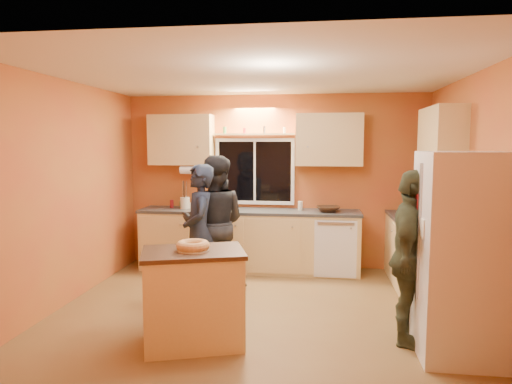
% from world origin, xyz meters
% --- Properties ---
extents(ground, '(4.50, 4.50, 0.00)m').
position_xyz_m(ground, '(0.00, 0.00, 0.00)').
color(ground, brown).
rests_on(ground, ground).
extents(room_shell, '(4.54, 4.04, 2.61)m').
position_xyz_m(room_shell, '(0.12, 0.41, 1.62)').
color(room_shell, '#AF712C').
rests_on(room_shell, ground).
extents(back_counter, '(4.23, 0.62, 0.90)m').
position_xyz_m(back_counter, '(0.01, 1.70, 0.45)').
color(back_counter, tan).
rests_on(back_counter, ground).
extents(right_counter, '(0.62, 1.84, 0.90)m').
position_xyz_m(right_counter, '(1.95, 0.50, 0.45)').
color(right_counter, tan).
rests_on(right_counter, ground).
extents(refrigerator, '(0.72, 0.70, 1.80)m').
position_xyz_m(refrigerator, '(1.89, -0.80, 0.90)').
color(refrigerator, silver).
rests_on(refrigerator, ground).
extents(island, '(1.07, 0.88, 0.89)m').
position_xyz_m(island, '(-0.49, -0.87, 0.45)').
color(island, tan).
rests_on(island, ground).
extents(bundt_pastry, '(0.31, 0.31, 0.09)m').
position_xyz_m(bundt_pastry, '(-0.49, -0.87, 0.94)').
color(bundt_pastry, tan).
rests_on(bundt_pastry, island).
extents(person_left, '(0.55, 0.68, 1.63)m').
position_xyz_m(person_left, '(-0.75, 0.34, 0.81)').
color(person_left, black).
rests_on(person_left, ground).
extents(person_center, '(0.88, 0.71, 1.72)m').
position_xyz_m(person_center, '(-0.66, 0.74, 0.86)').
color(person_center, black).
rests_on(person_center, ground).
extents(person_right, '(0.65, 1.03, 1.63)m').
position_xyz_m(person_right, '(1.50, -0.60, 0.82)').
color(person_right, '#303220').
rests_on(person_right, ground).
extents(mixing_bowl, '(0.36, 0.36, 0.08)m').
position_xyz_m(mixing_bowl, '(0.80, 1.66, 0.94)').
color(mixing_bowl, '#301F10').
rests_on(mixing_bowl, back_counter).
extents(utensil_crock, '(0.14, 0.14, 0.17)m').
position_xyz_m(utensil_crock, '(-1.32, 1.71, 0.99)').
color(utensil_crock, '#ECE3C5').
rests_on(utensil_crock, back_counter).
extents(potted_plant, '(0.28, 0.25, 0.29)m').
position_xyz_m(potted_plant, '(2.01, 0.52, 1.04)').
color(potted_plant, gray).
rests_on(potted_plant, right_counter).
extents(red_box, '(0.18, 0.15, 0.07)m').
position_xyz_m(red_box, '(1.98, 0.42, 0.94)').
color(red_box, maroon).
rests_on(red_box, right_counter).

